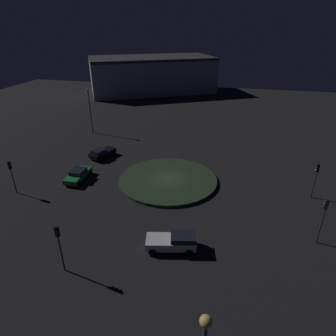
% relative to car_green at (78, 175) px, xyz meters
% --- Properties ---
extents(ground_plane, '(120.09, 120.09, 0.00)m').
position_rel_car_green_xyz_m(ground_plane, '(-2.16, 10.91, -0.70)').
color(ground_plane, black).
extents(roundabout_island, '(12.02, 12.02, 0.35)m').
position_rel_car_green_xyz_m(roundabout_island, '(-2.16, 10.91, -0.53)').
color(roundabout_island, '#263823').
rests_on(roundabout_island, ground_plane).
extents(car_green, '(4.28, 1.99, 1.34)m').
position_rel_car_green_xyz_m(car_green, '(0.00, 0.00, 0.00)').
color(car_green, '#1E7238').
rests_on(car_green, ground_plane).
extents(car_white, '(2.71, 4.53, 1.49)m').
position_rel_car_green_xyz_m(car_white, '(9.52, 14.07, 0.08)').
color(car_white, white).
rests_on(car_white, ground_plane).
extents(car_black, '(4.26, 3.07, 1.38)m').
position_rel_car_green_xyz_m(car_black, '(-6.87, 0.04, 0.03)').
color(car_black, black).
rests_on(car_black, ground_plane).
extents(traffic_light_east, '(0.39, 0.35, 4.27)m').
position_rel_car_green_xyz_m(traffic_light_east, '(13.86, 6.24, 2.33)').
color(traffic_light_east, '#2D2D2D').
rests_on(traffic_light_east, ground_plane).
extents(traffic_light_northeast, '(0.37, 0.40, 4.44)m').
position_rel_car_green_xyz_m(traffic_light_northeast, '(5.87, 26.30, 2.45)').
color(traffic_light_northeast, '#2D2D2D').
rests_on(traffic_light_northeast, ground_plane).
extents(traffic_light_north, '(0.30, 0.36, 4.12)m').
position_rel_car_green_xyz_m(traffic_light_north, '(-2.07, 27.32, 2.23)').
color(traffic_light_north, '#2D2D2D').
rests_on(traffic_light_north, ground_plane).
extents(traffic_light_south, '(0.36, 0.39, 3.98)m').
position_rel_car_green_xyz_m(traffic_light_south, '(4.51, -5.38, 2.14)').
color(traffic_light_south, '#2D2D2D').
rests_on(traffic_light_south, ground_plane).
extents(streetlamp_southwest, '(0.47, 0.47, 7.72)m').
position_rel_car_green_xyz_m(streetlamp_southwest, '(-16.43, -6.10, 4.13)').
color(streetlamp_southwest, '#4C4C51').
rests_on(streetlamp_southwest, ground_plane).
extents(store_building, '(29.44, 36.26, 9.26)m').
position_rel_car_green_xyz_m(store_building, '(-52.26, -5.31, 3.93)').
color(store_building, '#8C939E').
rests_on(store_building, ground_plane).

